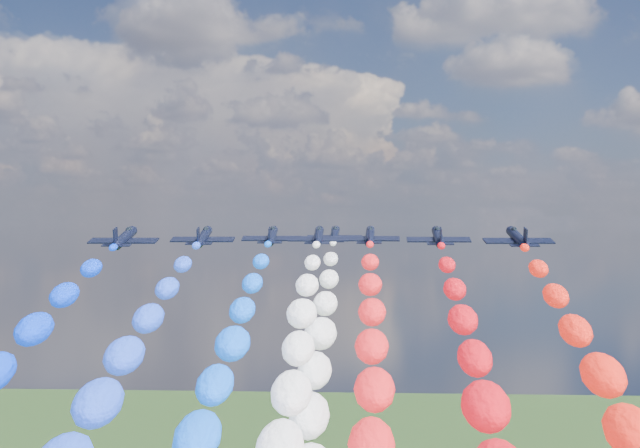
# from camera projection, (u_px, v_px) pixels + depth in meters

# --- Properties ---
(jet_0) EXTENTS (10.06, 13.66, 5.78)m
(jet_0) POSITION_uv_depth(u_px,v_px,m) (125.00, 238.00, 121.87)
(jet_0) COLOR black
(jet_1) EXTENTS (10.19, 13.76, 5.78)m
(jet_1) POSITION_uv_depth(u_px,v_px,m) (203.00, 237.00, 132.08)
(jet_1) COLOR black
(jet_2) EXTENTS (10.26, 13.81, 5.78)m
(jet_2) POSITION_uv_depth(u_px,v_px,m) (272.00, 236.00, 141.22)
(jet_2) COLOR black
(jet_3) EXTENTS (9.99, 13.61, 5.78)m
(jet_3) POSITION_uv_depth(u_px,v_px,m) (318.00, 236.00, 137.52)
(jet_3) COLOR black
(jet_4) EXTENTS (10.26, 13.81, 5.78)m
(jet_4) POSITION_uv_depth(u_px,v_px,m) (334.00, 235.00, 150.25)
(jet_4) COLOR black
(jet_5) EXTENTS (10.24, 13.79, 5.78)m
(jet_5) POSITION_uv_depth(u_px,v_px,m) (370.00, 236.00, 138.88)
(jet_5) COLOR black
(jet_6) EXTENTS (9.92, 13.56, 5.78)m
(jet_6) POSITION_uv_depth(u_px,v_px,m) (438.00, 237.00, 130.62)
(jet_6) COLOR black
(jet_7) EXTENTS (10.51, 13.98, 5.78)m
(jet_7) POSITION_uv_depth(u_px,v_px,m) (518.00, 238.00, 120.71)
(jet_7) COLOR black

